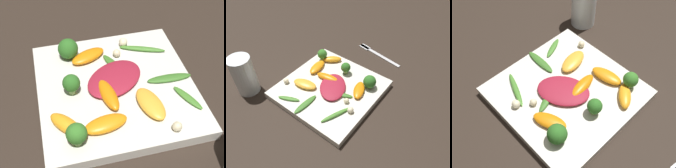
{
  "view_description": "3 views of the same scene",
  "coord_description": "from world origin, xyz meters",
  "views": [
    {
      "loc": [
        0.35,
        -0.09,
        0.4
      ],
      "look_at": [
        0.02,
        -0.01,
        0.04
      ],
      "focal_mm": 50.0,
      "sensor_mm": 36.0,
      "label": 1
    },
    {
      "loc": [
        -0.28,
        0.33,
        0.46
      ],
      "look_at": [
        -0.02,
        -0.01,
        0.03
      ],
      "focal_mm": 35.0,
      "sensor_mm": 36.0,
      "label": 2
    },
    {
      "loc": [
        -0.22,
        -0.22,
        0.45
      ],
      "look_at": [
        0.0,
        0.01,
        0.03
      ],
      "focal_mm": 42.0,
      "sensor_mm": 36.0,
      "label": 3
    }
  ],
  "objects": [
    {
      "name": "arugula_sprig_2",
      "position": [
        0.06,
        0.1,
        0.02
      ],
      "size": [
        0.06,
        0.04,
        0.01
      ],
      "color": "#47842D",
      "rests_on": "plate"
    },
    {
      "name": "orange_segment_1",
      "position": [
        -0.07,
        -0.03,
        0.03
      ],
      "size": [
        0.05,
        0.07,
        0.01
      ],
      "color": "orange",
      "rests_on": "plate"
    },
    {
      "name": "radicchio_leaf_0",
      "position": [
        -0.01,
        0.0,
        0.03
      ],
      "size": [
        0.12,
        0.13,
        0.01
      ],
      "color": "maroon",
      "rests_on": "plate"
    },
    {
      "name": "macadamia_nut_1",
      "position": [
        -0.1,
        0.04,
        0.03
      ],
      "size": [
        0.02,
        0.02,
        0.02
      ],
      "color": "beige",
      "rests_on": "plate"
    },
    {
      "name": "macadamia_nut_2",
      "position": [
        -0.07,
        0.02,
        0.03
      ],
      "size": [
        0.01,
        0.01,
        0.01
      ],
      "color": "beige",
      "rests_on": "plate"
    },
    {
      "name": "broccoli_floret_1",
      "position": [
        -0.0,
        -0.07,
        0.04
      ],
      "size": [
        0.03,
        0.03,
        0.04
      ],
      "color": "#84AD5B",
      "rests_on": "plate"
    },
    {
      "name": "orange_segment_0",
      "position": [
        0.06,
        0.04,
        0.03
      ],
      "size": [
        0.08,
        0.05,
        0.01
      ],
      "color": "#FCAD33",
      "rests_on": "plate"
    },
    {
      "name": "ground_plane",
      "position": [
        0.0,
        0.0,
        0.0
      ],
      "size": [
        2.4,
        2.4,
        0.0
      ],
      "primitive_type": "plane",
      "color": "#2D231C"
    },
    {
      "name": "broccoli_floret_2",
      "position": [
        -0.09,
        -0.07,
        0.04
      ],
      "size": [
        0.04,
        0.04,
        0.04
      ],
      "color": "#7A9E51",
      "rests_on": "plate"
    },
    {
      "name": "arugula_sprig_1",
      "position": [
        -0.04,
        0.01,
        0.02
      ],
      "size": [
        0.08,
        0.05,
        0.01
      ],
      "color": "#3D7528",
      "rests_on": "plate"
    },
    {
      "name": "orange_segment_2",
      "position": [
        0.07,
        -0.09,
        0.03
      ],
      "size": [
        0.06,
        0.06,
        0.02
      ],
      "color": "orange",
      "rests_on": "plate"
    },
    {
      "name": "fork",
      "position": [
        -0.01,
        -0.24,
        0.0
      ],
      "size": [
        0.17,
        0.04,
        0.01
      ],
      "color": "silver",
      "rests_on": "ground_plane"
    },
    {
      "name": "macadamia_nut_0",
      "position": [
        0.11,
        0.06,
        0.03
      ],
      "size": [
        0.01,
        0.01,
        0.01
      ],
      "color": "beige",
      "rests_on": "plate"
    },
    {
      "name": "drinking_glass",
      "position": [
        0.19,
        0.14,
        0.06
      ],
      "size": [
        0.06,
        0.06,
        0.11
      ],
      "color": "white",
      "rests_on": "ground_plane"
    },
    {
      "name": "orange_segment_3",
      "position": [
        0.08,
        -0.04,
        0.03
      ],
      "size": [
        0.04,
        0.07,
        0.02
      ],
      "color": "orange",
      "rests_on": "plate"
    },
    {
      "name": "arugula_sprig_3",
      "position": [
        -0.07,
        0.07,
        0.02
      ],
      "size": [
        0.04,
        0.08,
        0.01
      ],
      "color": "#47842D",
      "rests_on": "plate"
    },
    {
      "name": "orange_segment_4",
      "position": [
        0.03,
        -0.02,
        0.03
      ],
      "size": [
        0.07,
        0.03,
        0.02
      ],
      "color": "orange",
      "rests_on": "plate"
    },
    {
      "name": "broccoli_floret_0",
      "position": [
        0.1,
        -0.08,
        0.04
      ],
      "size": [
        0.03,
        0.03,
        0.04
      ],
      "color": "#84AD5B",
      "rests_on": "plate"
    },
    {
      "name": "plate",
      "position": [
        0.0,
        0.0,
        0.01
      ],
      "size": [
        0.26,
        0.26,
        0.02
      ],
      "color": "silver",
      "rests_on": "ground_plane"
    },
    {
      "name": "arugula_sprig_0",
      "position": [
        0.01,
        0.09,
        0.02
      ],
      "size": [
        0.02,
        0.08,
        0.01
      ],
      "color": "#3D7528",
      "rests_on": "plate"
    }
  ]
}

